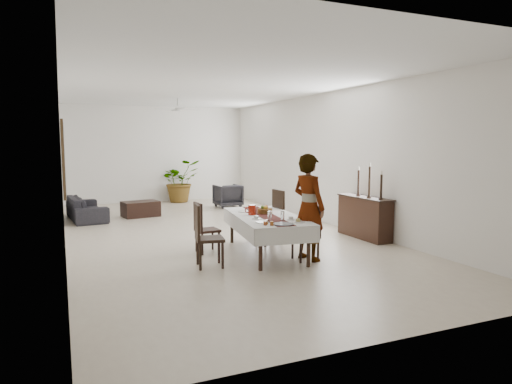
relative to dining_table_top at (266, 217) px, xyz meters
The scene contains 87 objects.
floor 2.29m from the dining_table_top, 98.54° to the left, with size 6.00×12.00×0.00m, color beige.
ceiling 3.36m from the dining_table_top, 98.54° to the left, with size 6.00×12.00×0.02m, color white.
wall_back 8.23m from the dining_table_top, 92.29° to the left, with size 6.00×0.02×3.20m, color white.
wall_front 3.96m from the dining_table_top, 94.87° to the right, with size 6.00×0.02×3.20m, color white.
wall_left 4.08m from the dining_table_top, 146.87° to the left, with size 0.02×12.00×3.20m, color white.
wall_right 3.57m from the dining_table_top, 39.07° to the left, with size 0.02×12.00×3.20m, color white.
dining_table_top is the anchor object (origin of this frame).
table_leg_fl 1.16m from the dining_table_top, 118.92° to the right, with size 0.06×0.06×0.64m, color black.
table_leg_fr 1.16m from the dining_table_top, 76.71° to the right, with size 0.06×0.06×0.64m, color black.
table_leg_bl 1.16m from the dining_table_top, 103.29° to the left, with size 0.06×0.06×0.64m, color black.
table_leg_br 1.16m from the dining_table_top, 61.08° to the left, with size 0.06×0.06×0.64m, color black.
tablecloth_top 0.03m from the dining_table_top, ahead, with size 1.08×2.35×0.01m, color white.
tablecloth_drape_left 0.54m from the dining_table_top, behind, with size 0.01×2.35×0.27m, color white.
tablecloth_drape_right 0.54m from the dining_table_top, ahead, with size 0.01×2.35×0.27m, color white.
tablecloth_drape_near 1.18m from the dining_table_top, 97.81° to the right, with size 1.08×0.01×0.27m, color silver.
tablecloth_drape_far 1.18m from the dining_table_top, 82.19° to the left, with size 1.08×0.01×0.27m, color white.
table_runner 0.03m from the dining_table_top, ahead, with size 0.32×2.28×0.00m, color #561D18.
red_pitcher 0.29m from the dining_table_top, 141.22° to the left, with size 0.14×0.14×0.18m, color maroon.
pitcher_handle 0.36m from the dining_table_top, 148.07° to the left, with size 0.11×0.11×0.02m, color maroon.
wine_glass_near 0.61m from the dining_table_top, 87.35° to the right, with size 0.06×0.06×0.15m, color white.
wine_glass_mid 0.52m from the dining_table_top, 108.12° to the right, with size 0.06×0.06×0.15m, color white.
teacup_right 0.61m from the dining_table_top, 71.25° to the right, with size 0.08×0.08×0.05m, color white.
saucer_right 0.61m from the dining_table_top, 71.25° to the right, with size 0.14×0.14×0.01m, color white.
teacup_left 0.42m from the dining_table_top, 138.41° to the right, with size 0.08×0.08×0.05m, color silver.
saucer_left 0.42m from the dining_table_top, 138.41° to the right, with size 0.14×0.14×0.01m, color white.
plate_near_right 0.87m from the dining_table_top, 77.68° to the right, with size 0.22×0.22×0.01m, color silver.
bread_near_right 0.88m from the dining_table_top, 77.68° to the right, with size 0.08×0.08×0.08m, color tan.
plate_near_left 0.74m from the dining_table_top, 119.61° to the right, with size 0.22×0.22×0.01m, color white.
plate_far_left 0.58m from the dining_table_top, 112.38° to the left, with size 0.22×0.22×0.01m, color white.
serving_tray 0.96m from the dining_table_top, 97.81° to the right, with size 0.33×0.33×0.02m, color #404045.
jam_jar_a 1.01m from the dining_table_top, 109.33° to the right, with size 0.06×0.06×0.07m, color brown.
jam_jar_b 0.98m from the dining_table_top, 115.23° to the right, with size 0.06×0.06×0.07m, color maroon.
jam_jar_c 0.88m from the dining_table_top, 114.17° to the right, with size 0.06×0.06×0.07m, color brown.
fruit_basket 0.25m from the dining_table_top, 70.88° to the left, with size 0.27×0.27×0.09m, color brown.
fruit_red 0.30m from the dining_table_top, 65.68° to the left, with size 0.08×0.08×0.08m, color maroon.
fruit_green 0.29m from the dining_table_top, 80.14° to the left, with size 0.07×0.07×0.07m, color #4F7B24.
fruit_yellow 0.24m from the dining_table_top, 68.15° to the left, with size 0.08×0.08×0.08m, color gold.
chair_right_near_seat 0.84m from the dining_table_top, 58.17° to the right, with size 0.39×0.39×0.04m, color black.
chair_right_near_leg_fl 1.13m from the dining_table_top, 55.85° to the right, with size 0.04×0.04×0.39m, color black.
chair_right_near_leg_fr 0.92m from the dining_table_top, 41.67° to the right, with size 0.04×0.04×0.39m, color black.
chair_right_near_leg_bl 0.99m from the dining_table_top, 73.11° to the right, with size 0.04×0.04×0.39m, color black.
chair_right_near_leg_br 0.74m from the dining_table_top, 62.28° to the right, with size 0.04×0.04×0.39m, color black.
chair_right_near_back 0.91m from the dining_table_top, 48.86° to the right, with size 0.39×0.04×0.50m, color black.
chair_right_far_seat 0.82m from the dining_table_top, 61.26° to the left, with size 0.45×0.45×0.05m, color black.
chair_right_far_leg_fl 0.89m from the dining_table_top, 42.27° to the left, with size 0.04×0.04×0.44m, color black.
chair_right_far_leg_fr 1.14m from the dining_table_top, 58.06° to the left, with size 0.04×0.04×0.44m, color black.
chair_right_far_leg_bl 0.70m from the dining_table_top, 67.43° to the left, with size 0.04×0.04×0.44m, color black.
chair_right_far_leg_br 0.99m from the dining_table_top, 77.80° to the left, with size 0.04×0.04×0.44m, color black.
chair_right_far_back 0.93m from the dining_table_top, 50.40° to the left, with size 0.45×0.04×0.57m, color black.
chair_left_near_seat 1.29m from the dining_table_top, 159.53° to the right, with size 0.43×0.43×0.05m, color black.
chair_left_near_leg_fl 1.44m from the dining_table_top, 169.69° to the right, with size 0.04×0.04×0.43m, color black.
chair_left_near_leg_fr 1.58m from the dining_table_top, 156.99° to the right, with size 0.04×0.04×0.43m, color black.
chair_left_near_leg_bl 1.13m from the dining_table_top, 163.25° to the right, with size 0.04×0.04×0.43m, color black.
chair_left_near_leg_br 1.31m from the dining_table_top, 148.27° to the right, with size 0.04×0.04×0.43m, color black.
chair_left_near_back 1.45m from the dining_table_top, 163.34° to the right, with size 0.43×0.04×0.55m, color black.
chair_left_far_seat 1.10m from the dining_table_top, 152.15° to the left, with size 0.39×0.39×0.04m, color black.
chair_left_far_leg_fl 1.37m from the dining_table_top, 149.82° to the left, with size 0.04×0.04×0.39m, color black.
chair_left_far_leg_fr 1.23m from the dining_table_top, 163.25° to the left, with size 0.04×0.04×0.39m, color black.
chair_left_far_leg_bl 1.14m from the dining_table_top, 139.94° to the left, with size 0.04×0.04×0.39m, color black.
chair_left_far_leg_br 0.97m from the dining_table_top, 155.68° to the left, with size 0.04×0.04×0.39m, color black.
chair_left_far_back 1.22m from the dining_table_top, 156.51° to the left, with size 0.39×0.04×0.50m, color black.
woman 0.86m from the dining_table_top, 54.23° to the right, with size 0.66×0.43×1.81m, color gray.
sideboard_body 2.50m from the dining_table_top, ahead, with size 0.37×1.40×0.84m, color black.
sideboard_top 2.50m from the dining_table_top, ahead, with size 0.41×1.46×0.03m, color black.
candlestick_near_base 2.47m from the dining_table_top, ahead, with size 0.09×0.09×0.03m, color black.
candlestick_near_shaft 2.50m from the dining_table_top, ahead, with size 0.05×0.05×0.47m, color black.
candlestick_near_candle 2.57m from the dining_table_top, ahead, with size 0.03×0.03×0.07m, color silver.
candlestick_mid_base 2.48m from the dining_table_top, ahead, with size 0.09×0.09×0.03m, color black.
candlestick_mid_shaft 2.53m from the dining_table_top, ahead, with size 0.05×0.05×0.61m, color black.
candlestick_mid_candle 2.62m from the dining_table_top, ahead, with size 0.03×0.03×0.07m, color #EDE6CE.
candlestick_far_base 2.55m from the dining_table_top, 15.12° to the left, with size 0.09×0.09×0.03m, color black.
candlestick_far_shaft 2.59m from the dining_table_top, 15.12° to the left, with size 0.05×0.05×0.51m, color black.
candlestick_far_candle 2.66m from the dining_table_top, 15.12° to the left, with size 0.03×0.03×0.07m, color silver.
sofa 5.90m from the dining_table_top, 118.12° to the left, with size 2.02×0.79×0.59m, color #242226.
armchair 6.07m from the dining_table_top, 76.85° to the left, with size 0.75×0.78×0.71m, color #28262C.
coffee_table 5.31m from the dining_table_top, 105.46° to the left, with size 0.93×0.62×0.41m, color black.
potted_plant 7.72m from the dining_table_top, 87.62° to the left, with size 1.27×1.10×1.42m, color #365C24.
mirror_frame_near 5.55m from the dining_table_top, 126.94° to the left, with size 0.06×1.05×1.85m, color black.
mirror_glass_near 5.53m from the dining_table_top, 126.64° to the left, with size 0.01×0.90×1.70m, color silver.
mirror_frame_far 7.32m from the dining_table_top, 116.92° to the left, with size 0.06×1.05×1.85m, color black.
mirror_glass_far 7.30m from the dining_table_top, 116.68° to the left, with size 0.01×0.90×1.70m, color white.
fan_rod 5.73m from the dining_table_top, 93.61° to the left, with size 0.04×0.04×0.20m, color silver.
fan_hub 5.64m from the dining_table_top, 93.61° to the left, with size 0.16×0.16×0.08m, color silver.
fan_blade_n 5.97m from the dining_table_top, 93.38° to the left, with size 0.10×0.55×0.01m, color silver.
fan_blade_s 5.33m from the dining_table_top, 93.87° to the left, with size 0.10×0.55×0.01m, color silver.
fan_blade_e 5.63m from the dining_table_top, 89.73° to the left, with size 0.55×0.10×0.01m, color white.
fan_blade_w 5.68m from the dining_table_top, 97.45° to the left, with size 0.55×0.10×0.01m, color white.
Camera 1 is at (-3.01, -9.51, 1.99)m, focal length 32.00 mm.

